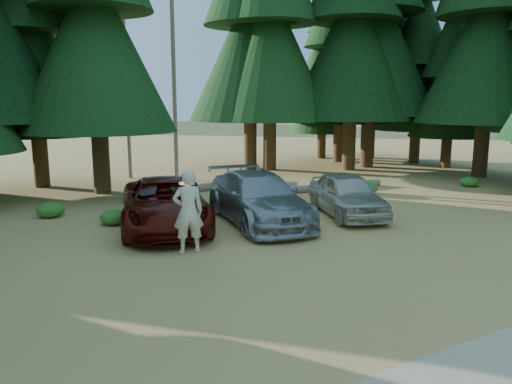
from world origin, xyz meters
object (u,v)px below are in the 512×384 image
frisbee_player (188,211)px  log_right (334,186)px  log_mid (265,183)px  log_left (171,192)px  silver_minivan_center (258,198)px  red_pickup (165,204)px  silver_minivan_right (347,194)px

frisbee_player → log_right: size_ratio=0.39×
log_mid → log_right: size_ratio=0.62×
frisbee_player → log_right: (9.94, 7.10, -1.34)m
log_left → log_right: bearing=-32.8°
log_left → silver_minivan_center: bearing=-95.9°
frisbee_player → log_mid: bearing=-117.5°
log_left → log_mid: size_ratio=1.47×
silver_minivan_center → log_left: 5.90m
frisbee_player → log_mid: frisbee_player is taller
silver_minivan_center → log_right: size_ratio=1.14×
red_pickup → log_left: bearing=84.4°
silver_minivan_right → frisbee_player: frisbee_player is taller
silver_minivan_center → log_mid: silver_minivan_center is taller
frisbee_player → log_left: frisbee_player is taller
log_left → silver_minivan_right: bearing=-72.2°
silver_minivan_right → log_left: silver_minivan_right is taller
silver_minivan_center → log_left: silver_minivan_center is taller
red_pickup → log_left: 5.42m
silver_minivan_center → silver_minivan_right: size_ratio=1.28×
log_mid → log_right: 3.34m
red_pickup → frisbee_player: (-0.90, -4.28, 0.70)m
red_pickup → log_right: 9.48m
silver_minivan_right → log_right: bearing=75.3°
red_pickup → silver_minivan_center: (2.98, -0.78, 0.03)m
silver_minivan_center → log_right: (6.05, 3.60, -0.67)m
log_mid → log_right: bearing=-4.2°
log_left → log_right: 7.36m
log_left → log_right: size_ratio=0.92×
log_left → log_right: (7.03, -2.18, -0.00)m
silver_minivan_center → log_left: bearing=108.9°
red_pickup → log_left: red_pickup is taller
red_pickup → log_right: red_pickup is taller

